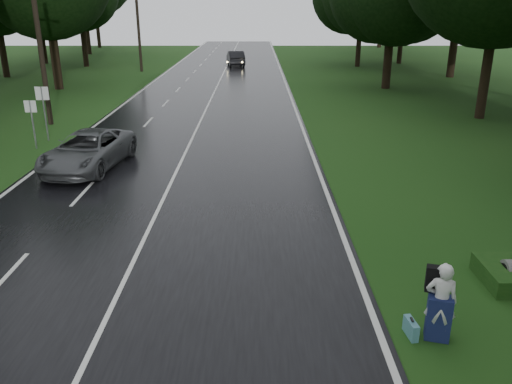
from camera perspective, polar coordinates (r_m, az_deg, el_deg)
ground at (r=11.77m, az=-16.50°, el=-13.95°), size 160.00×160.00×0.00m
road at (r=30.18m, az=-6.23°, el=7.69°), size 12.00×140.00×0.04m
lane_center at (r=30.18m, az=-6.23°, el=7.74°), size 0.12×140.00×0.01m
grey_car at (r=22.33m, az=-18.15°, el=4.42°), size 3.20×5.66×1.49m
far_car at (r=59.17m, az=-2.28°, el=14.63°), size 2.33×5.02×1.59m
hitchhiker at (r=11.13m, az=19.74°, el=-11.62°), size 0.71×0.67×1.72m
suitcase at (r=11.35m, az=16.81°, el=-14.28°), size 0.21×0.52×0.36m
utility_pole_mid at (r=31.87m, az=-21.79°, el=7.00°), size 1.80×0.28×9.12m
utility_pole_far at (r=55.37m, az=-12.57°, el=12.93°), size 1.80×0.28×9.66m
road_sign_a at (r=26.63m, az=-23.17°, el=4.47°), size 0.55×0.10×2.28m
road_sign_b at (r=27.97m, az=-22.03°, el=5.31°), size 0.65×0.10×2.69m
tree_left_e at (r=45.37m, az=-20.99°, el=10.62°), size 9.64×9.64×15.06m
tree_left_f at (r=61.53m, az=-18.29°, el=13.09°), size 9.07×9.07×14.18m
tree_right_d at (r=34.08m, az=23.51°, el=7.54°), size 10.30×10.30×16.10m
tree_right_e at (r=44.19m, az=14.17°, el=11.11°), size 8.49×8.49×13.26m
tree_right_f at (r=59.68m, az=11.17°, el=13.52°), size 8.36×8.36×13.06m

